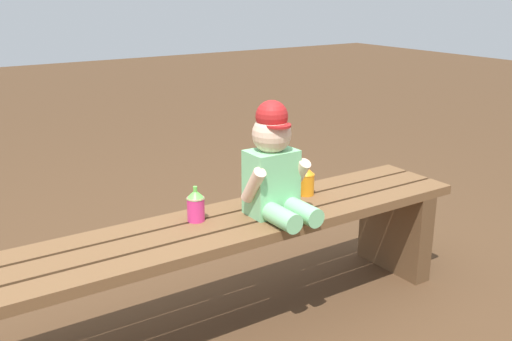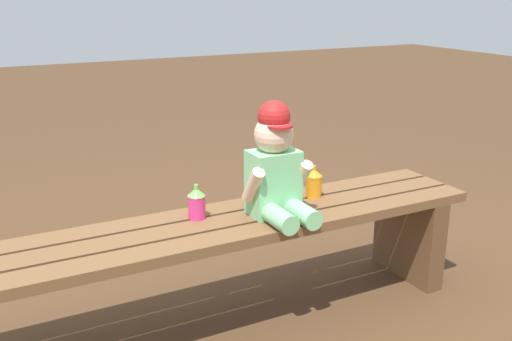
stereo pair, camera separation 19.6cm
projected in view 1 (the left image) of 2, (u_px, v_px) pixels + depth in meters
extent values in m
plane|color=#4C331E|center=(229.00, 324.00, 2.13)|extent=(16.00, 16.00, 0.00)
cube|color=brown|center=(246.00, 238.00, 1.92)|extent=(1.90, 0.11, 0.04)
cube|color=brown|center=(228.00, 226.00, 2.02)|extent=(1.90, 0.11, 0.04)
cube|color=brown|center=(210.00, 215.00, 2.11)|extent=(1.90, 0.11, 0.04)
cube|color=brown|center=(395.00, 228.00, 2.51)|extent=(0.08, 0.35, 0.37)
cube|color=#7FCC8C|center=(271.00, 182.00, 2.05)|extent=(0.17, 0.12, 0.23)
sphere|color=beige|center=(272.00, 134.00, 2.00)|extent=(0.14, 0.14, 0.14)
cylinder|color=#B21E1E|center=(278.00, 125.00, 1.96)|extent=(0.09, 0.09, 0.01)
sphere|color=#B21E1E|center=(272.00, 116.00, 1.98)|extent=(0.11, 0.11, 0.11)
cylinder|color=#85D693|center=(280.00, 217.00, 1.96)|extent=(0.07, 0.16, 0.07)
cylinder|color=#85D693|center=(302.00, 212.00, 2.00)|extent=(0.07, 0.16, 0.07)
cylinder|color=beige|center=(253.00, 185.00, 1.97)|extent=(0.04, 0.12, 0.14)
cylinder|color=beige|center=(298.00, 176.00, 2.07)|extent=(0.04, 0.12, 0.14)
cylinder|color=#E5337F|center=(196.00, 209.00, 2.00)|extent=(0.06, 0.06, 0.08)
cone|color=#66CC4C|center=(195.00, 194.00, 1.99)|extent=(0.06, 0.06, 0.03)
cylinder|color=#66CC4C|center=(195.00, 189.00, 1.98)|extent=(0.01, 0.01, 0.02)
cylinder|color=orange|center=(306.00, 184.00, 2.25)|extent=(0.06, 0.06, 0.08)
cone|color=orange|center=(307.00, 171.00, 2.24)|extent=(0.06, 0.06, 0.03)
cylinder|color=orange|center=(307.00, 166.00, 2.23)|extent=(0.01, 0.01, 0.02)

